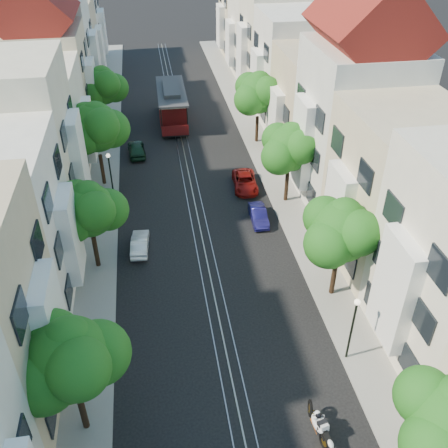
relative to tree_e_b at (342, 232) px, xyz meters
name	(u,v)px	position (x,y,z in m)	size (l,w,h in m)	color
ground	(186,162)	(-7.26, 19.02, -4.73)	(200.00, 200.00, 0.00)	black
sidewalk_east	(264,155)	(-0.01, 19.02, -4.67)	(2.50, 80.00, 0.12)	gray
sidewalk_west	(105,167)	(-14.51, 19.02, -4.67)	(2.50, 80.00, 0.12)	gray
rail_left	(180,162)	(-7.81, 19.02, -4.72)	(0.06, 80.00, 0.02)	gray
rail_slot	(186,161)	(-7.26, 19.02, -4.72)	(0.06, 80.00, 0.02)	gray
rail_right	(192,161)	(-6.71, 19.02, -4.72)	(0.06, 80.00, 0.02)	gray
lane_line	(186,162)	(-7.26, 19.02, -4.73)	(0.08, 80.00, 0.01)	tan
townhouses_east	(318,100)	(4.61, 18.94, 0.45)	(7.75, 72.00, 12.00)	beige
townhouses_west	(40,118)	(-19.13, 18.94, 0.35)	(7.75, 72.00, 11.76)	silver
tree_e_b	(342,232)	(0.00, 0.00, 0.00)	(4.93, 4.08, 6.68)	black
tree_e_c	(290,149)	(0.00, 11.00, -0.13)	(4.84, 3.99, 6.52)	black
tree_e_d	(259,94)	(0.00, 22.00, 0.13)	(5.01, 4.16, 6.85)	black
tree_w_a	(71,361)	(-14.40, -7.00, 0.00)	(4.93, 4.08, 6.68)	black
tree_w_b	(90,211)	(-14.40, 5.00, -0.34)	(4.72, 3.87, 6.27)	black
tree_w_c	(97,128)	(-14.40, 16.00, 0.34)	(5.13, 4.28, 7.09)	black
tree_w_d	(103,87)	(-14.40, 27.00, -0.13)	(4.84, 3.99, 6.52)	black
lamp_east	(354,321)	(-0.96, -4.98, -1.89)	(0.32, 0.32, 4.16)	black
lamp_west	(110,171)	(-13.56, 13.02, -1.89)	(0.32, 0.32, 4.16)	black
sportbike_rider	(319,424)	(-3.89, -9.08, -3.90)	(0.72, 2.24, 1.56)	black
cable_car	(172,103)	(-7.76, 28.25, -2.65)	(2.99, 9.18, 3.51)	black
parked_car_e_mid	(258,215)	(-2.82, 8.58, -4.20)	(1.13, 3.23, 1.07)	#0F0D45
parked_car_e_far	(245,182)	(-2.86, 13.58, -4.16)	(1.89, 4.10, 1.14)	maroon
parked_car_w_mid	(140,243)	(-11.66, 6.44, -4.20)	(1.12, 3.22, 1.06)	silver
parked_car_w_far	(136,149)	(-11.66, 21.08, -4.10)	(1.49, 3.70, 1.26)	black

